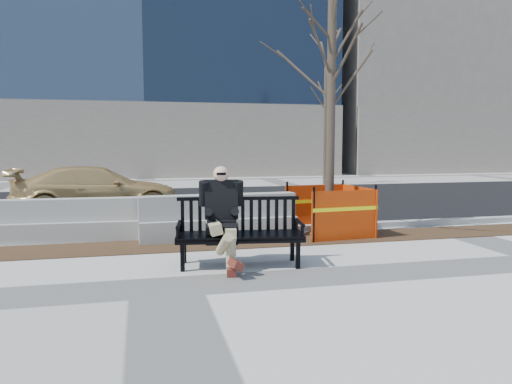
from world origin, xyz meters
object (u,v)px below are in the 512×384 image
(seated_man, at_px, (222,265))
(sedan, at_px, (98,213))
(tree_fence, at_px, (329,235))
(jersey_barrier_left, at_px, (69,241))
(jersey_barrier_right, at_px, (219,238))
(bench, at_px, (240,266))

(seated_man, height_order, sedan, seated_man)
(tree_fence, bearing_deg, jersey_barrier_left, 173.64)
(jersey_barrier_left, height_order, jersey_barrier_right, jersey_barrier_right)
(jersey_barrier_left, bearing_deg, tree_fence, -4.20)
(bench, xyz_separation_m, jersey_barrier_right, (0.03, 2.22, 0.00))
(tree_fence, bearing_deg, jersey_barrier_right, 176.67)
(tree_fence, relative_size, jersey_barrier_right, 1.72)
(seated_man, xyz_separation_m, tree_fence, (2.57, 2.00, 0.00))
(bench, bearing_deg, jersey_barrier_right, 97.27)
(jersey_barrier_left, xyz_separation_m, jersey_barrier_right, (2.87, -0.44, 0.00))
(seated_man, xyz_separation_m, jersey_barrier_left, (-2.57, 2.57, 0.00))
(bench, xyz_separation_m, tree_fence, (2.31, 2.09, 0.00))
(seated_man, relative_size, tree_fence, 0.29)
(bench, relative_size, seated_man, 1.28)
(sedan, bearing_deg, tree_fence, -136.06)
(bench, height_order, tree_fence, tree_fence)
(seated_man, bearing_deg, jersey_barrier_left, 142.97)
(tree_fence, height_order, sedan, tree_fence)
(jersey_barrier_right, bearing_deg, tree_fence, -5.67)
(sedan, bearing_deg, jersey_barrier_right, -152.61)
(seated_man, relative_size, jersey_barrier_left, 0.54)
(bench, distance_m, seated_man, 0.28)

